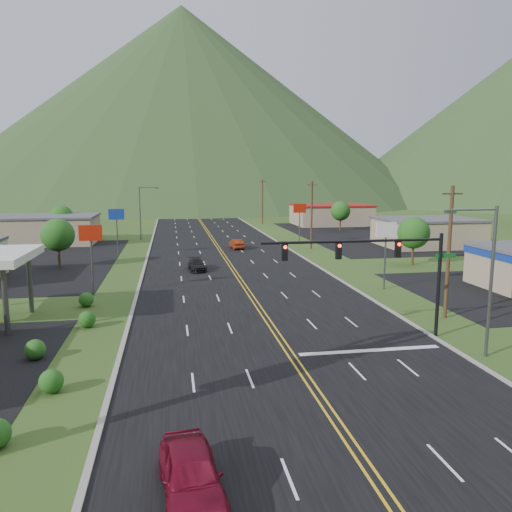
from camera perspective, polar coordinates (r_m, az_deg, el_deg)
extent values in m
plane|color=#274418|center=(20.33, 12.76, -22.83)|extent=(500.00, 500.00, 0.00)
cube|color=black|center=(20.33, 12.76, -22.83)|extent=(20.00, 460.00, 0.04)
cube|color=gray|center=(19.39, -19.48, -24.88)|extent=(0.30, 460.00, 0.14)
cylinder|color=black|center=(35.30, 20.13, -3.19)|extent=(0.24, 0.24, 7.00)
cylinder|color=black|center=(32.22, 11.13, 1.67)|extent=(12.00, 0.18, 0.18)
cube|color=#0C591E|center=(35.14, 20.88, 0.04)|extent=(1.40, 0.06, 0.30)
cube|color=black|center=(33.48, 15.91, 0.73)|extent=(0.35, 0.28, 1.05)
sphere|color=#FF0C05|center=(33.27, 16.07, 1.28)|extent=(0.22, 0.22, 0.22)
cube|color=black|center=(31.96, 9.42, 0.57)|extent=(0.35, 0.28, 1.05)
sphere|color=#FF0C05|center=(31.74, 9.54, 1.15)|extent=(0.22, 0.22, 0.22)
cube|color=black|center=(31.00, 3.29, 0.42)|extent=(0.35, 0.28, 1.05)
sphere|color=#FF0C05|center=(30.77, 3.38, 1.01)|extent=(0.22, 0.22, 0.22)
cylinder|color=#59595E|center=(32.33, 25.28, -2.79)|extent=(0.20, 0.20, 9.00)
cylinder|color=#59595E|center=(30.98, 23.63, 4.88)|extent=(2.88, 0.12, 0.12)
cube|color=#59595E|center=(30.22, 21.32, 4.74)|extent=(0.60, 0.25, 0.18)
cylinder|color=#59595E|center=(86.22, -13.10, 4.78)|extent=(0.20, 0.20, 9.00)
cylinder|color=#59595E|center=(85.95, -12.24, 7.67)|extent=(2.88, 0.12, 0.12)
cube|color=#59595E|center=(85.90, -11.27, 7.63)|extent=(0.60, 0.25, 0.18)
cylinder|color=#59595E|center=(37.48, -26.73, -4.48)|extent=(0.36, 0.36, 5.00)
cylinder|color=#59595E|center=(43.12, -24.43, -2.65)|extent=(0.36, 0.36, 5.00)
cube|color=tan|center=(86.89, -23.72, 2.69)|extent=(18.00, 11.00, 4.20)
cube|color=#4C4C51|center=(86.70, -23.82, 4.16)|extent=(18.40, 11.40, 0.30)
cube|color=tan|center=(81.30, 18.98, 2.50)|extent=(14.00, 11.00, 4.00)
cube|color=#4C4C51|center=(81.10, 19.06, 4.01)|extent=(14.40, 11.40, 0.30)
cube|color=tan|center=(111.79, 8.56, 4.62)|extent=(16.00, 12.00, 4.20)
cube|color=maroon|center=(111.64, 8.58, 5.78)|extent=(16.40, 12.40, 0.30)
cylinder|color=#59595E|center=(47.11, -18.20, -1.34)|extent=(0.16, 0.16, 5.00)
cube|color=#A11B09|center=(46.66, -18.40, 2.53)|extent=(2.00, 0.18, 1.40)
cylinder|color=#59595E|center=(68.71, -15.56, 1.95)|extent=(0.16, 0.16, 5.00)
cube|color=navy|center=(68.40, -15.67, 4.61)|extent=(2.00, 0.18, 1.40)
cylinder|color=#59595E|center=(48.85, 14.51, -0.81)|extent=(0.16, 0.16, 5.00)
cube|color=white|center=(48.42, 14.66, 2.92)|extent=(2.00, 0.18, 1.40)
cylinder|color=#59595E|center=(78.85, 4.99, 3.14)|extent=(0.16, 0.16, 5.00)
cube|color=#A11B09|center=(78.58, 5.02, 5.46)|extent=(2.00, 0.18, 1.40)
cylinder|color=#382314|center=(62.92, -21.59, 0.09)|extent=(0.30, 0.30, 3.00)
sphere|color=#234B15|center=(62.61, -21.72, 2.26)|extent=(3.84, 3.84, 3.84)
cylinder|color=#382314|center=(90.16, -21.24, 2.66)|extent=(0.30, 0.30, 3.00)
sphere|color=#234B15|center=(89.95, -21.33, 4.18)|extent=(3.84, 3.84, 3.84)
cylinder|color=#382314|center=(63.56, 17.48, 0.40)|extent=(0.30, 0.30, 3.00)
sphere|color=#234B15|center=(63.25, 17.58, 2.54)|extent=(3.84, 3.84, 3.84)
cylinder|color=#382314|center=(99.88, 9.60, 3.73)|extent=(0.30, 0.30, 3.00)
sphere|color=#234B15|center=(99.69, 9.64, 5.10)|extent=(3.84, 3.84, 3.84)
cylinder|color=#382314|center=(39.93, 21.16, 0.32)|extent=(0.28, 0.28, 10.00)
cube|color=#382314|center=(39.55, 21.53, 6.64)|extent=(1.60, 0.12, 0.12)
cylinder|color=#382314|center=(73.95, 6.37, 4.66)|extent=(0.28, 0.28, 10.00)
cube|color=#382314|center=(73.74, 6.43, 8.07)|extent=(1.60, 0.12, 0.12)
cylinder|color=#382314|center=(112.86, 0.74, 6.24)|extent=(0.28, 0.28, 10.00)
cube|color=#382314|center=(112.72, 0.74, 8.48)|extent=(1.60, 0.12, 0.12)
cylinder|color=#382314|center=(152.33, -2.01, 6.99)|extent=(0.28, 0.28, 10.00)
cube|color=#382314|center=(152.23, -2.02, 8.64)|extent=(1.60, 0.12, 0.12)
cone|color=#203B1B|center=(238.09, -8.30, 16.72)|extent=(220.00, 220.00, 85.00)
imported|color=maroon|center=(18.26, -7.42, -23.62)|extent=(2.42, 5.05, 1.67)
imported|color=black|center=(57.28, -6.76, -1.05)|extent=(2.11, 4.44, 1.25)
imported|color=maroon|center=(74.08, -2.25, 1.37)|extent=(1.92, 4.36, 1.39)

